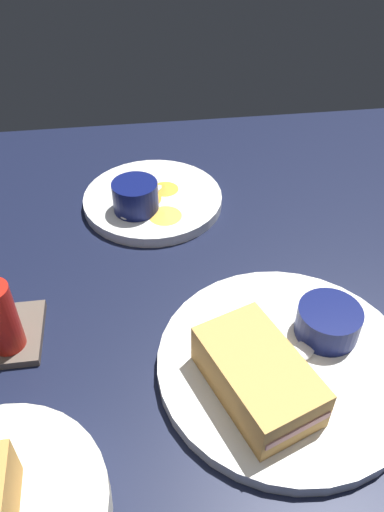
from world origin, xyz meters
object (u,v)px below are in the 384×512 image
plate_sandwich_main (285,364)px  plate_chips_companion (153,200)px  spoon_by_dark_ramekin (295,358)px  ramekin_light_gravy (135,196)px  spoon_by_gravy_ramekin (135,209)px  ramekin_dark_sauce (328,321)px  sandwich_half_near (257,375)px

plate_sandwich_main → plate_chips_companion: (32.27, 11.56, 0.00)cm
spoon_by_dark_ramekin → ramekin_light_gravy: 33.01cm
plate_chips_companion → spoon_by_gravy_ramekin: spoon_by_gravy_ramekin is taller
plate_sandwich_main → spoon_by_gravy_ramekin: bearing=26.7°
plate_sandwich_main → ramekin_dark_sauce: 6.69cm
ramekin_dark_sauce → spoon_by_dark_ramekin: 5.73cm
ramekin_dark_sauce → sandwich_half_near: bearing=123.3°
plate_sandwich_main → plate_chips_companion: bearing=19.7°
sandwich_half_near → spoon_by_dark_ramekin: bearing=-58.6°
spoon_by_dark_ramekin → spoon_by_gravy_ramekin: 32.68cm
plate_sandwich_main → spoon_by_dark_ramekin: size_ratio=3.05×
plate_sandwich_main → ramekin_dark_sauce: bearing=-60.8°
ramekin_light_gravy → plate_sandwich_main: bearing=-154.1°
sandwich_half_near → ramekin_dark_sauce: bearing=-56.7°
ramekin_dark_sauce → plate_chips_companion: (29.28, 16.89, -2.72)cm
plate_sandwich_main → spoon_by_gravy_ramekin: (28.70, 14.41, 1.16)cm
spoon_by_dark_ramekin → plate_chips_companion: (32.47, 12.39, -1.16)cm
sandwich_half_near → ramekin_light_gravy: sandwich_half_near is taller
spoon_by_dark_ramekin → ramekin_dark_sauce: bearing=-54.7°
ramekin_dark_sauce → spoon_by_dark_ramekin: ramekin_dark_sauce is taller
plate_sandwich_main → ramekin_light_gravy: bearing=25.9°
ramekin_dark_sauce → plate_chips_companion: ramekin_dark_sauce is taller
sandwich_half_near → plate_chips_companion: size_ratio=0.71×
ramekin_dark_sauce → spoon_by_gravy_ramekin: 32.46cm
spoon_by_dark_ramekin → spoon_by_gravy_ramekin: size_ratio=1.03×
spoon_by_dark_ramekin → spoon_by_gravy_ramekin: bearing=27.8°
plate_sandwich_main → sandwich_half_near: bearing=128.2°
plate_sandwich_main → sandwich_half_near: (-3.19, 4.05, 3.20)cm
plate_chips_companion → spoon_by_dark_ramekin: bearing=-159.1°
sandwich_half_near → spoon_by_dark_ramekin: (2.99, -4.89, -2.04)cm
sandwich_half_near → plate_chips_companion: (35.46, 7.50, -3.20)cm
sandwich_half_near → plate_chips_companion: 36.39cm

